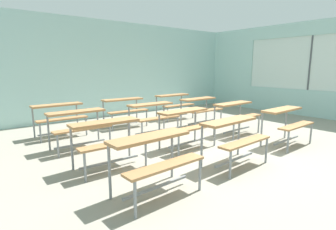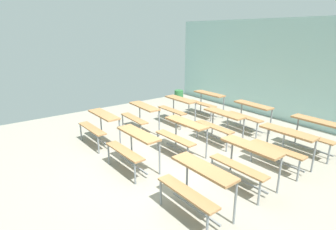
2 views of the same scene
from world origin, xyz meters
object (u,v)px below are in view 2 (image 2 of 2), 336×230
desk_bench_r0c0 (100,122)px  trash_bin (179,95)px  desk_bench_r1c0 (141,113)px  desk_bench_r0c2 (198,180)px  desk_bench_r1c2 (246,156)px  desk_bench_r2c0 (178,105)px  desk_bench_r1c1 (182,130)px  desk_bench_r2c1 (221,120)px  desk_bench_r3c2 (314,129)px  desk_bench_r0c1 (134,142)px  desk_bench_r2c2 (284,141)px  desk_bench_r3c0 (207,99)px  desk_bench_r3c1 (250,111)px

desk_bench_r0c0 → trash_bin: size_ratio=2.99×
desk_bench_r1c0 → desk_bench_r0c2: bearing=-16.9°
desk_bench_r1c2 → desk_bench_r2c0: same height
desk_bench_r1c1 → desk_bench_r2c1: same height
desk_bench_r1c0 → desk_bench_r1c2: 3.35m
desk_bench_r1c0 → desk_bench_r3c2: bearing=36.9°
desk_bench_r0c0 → desk_bench_r3c2: 4.89m
desk_bench_r0c1 → trash_bin: bearing=129.9°
desk_bench_r0c2 → desk_bench_r3c2: size_ratio=1.01×
desk_bench_r0c0 → desk_bench_r2c0: (-0.07, 2.44, 0.00)m
desk_bench_r0c1 → desk_bench_r2c2: 2.96m
desk_bench_r2c0 → desk_bench_r3c2: bearing=18.3°
desk_bench_r3c0 → desk_bench_r1c2: bearing=-36.2°
desk_bench_r2c0 → desk_bench_r1c1: bearing=-36.5°
desk_bench_r0c1 → desk_bench_r1c0: size_ratio=1.01×
desk_bench_r0c2 → desk_bench_r1c2: (-0.06, 1.19, 0.00)m
desk_bench_r0c0 → desk_bench_r3c1: same height
desk_bench_r2c0 → desk_bench_r3c0: same height
desk_bench_r2c1 → desk_bench_r2c2: (1.62, 0.04, 0.00)m
desk_bench_r0c2 → trash_bin: 7.11m
desk_bench_r2c1 → trash_bin: size_ratio=2.97×
desk_bench_r3c2 → trash_bin: bearing=173.1°
desk_bench_r0c0 → desk_bench_r3c0: same height
desk_bench_r0c0 → desk_bench_r2c2: bearing=34.6°
desk_bench_r0c0 → desk_bench_r2c0: bearing=89.7°
desk_bench_r2c0 → desk_bench_r3c1: 2.04m
desk_bench_r1c1 → trash_bin: bearing=139.6°
desk_bench_r2c2 → desk_bench_r3c2: same height
desk_bench_r1c0 → desk_bench_r2c1: (1.72, 1.21, 0.00)m
desk_bench_r3c0 → trash_bin: bearing=162.2°
desk_bench_r0c0 → desk_bench_r3c0: size_ratio=1.01×
desk_bench_r2c0 → desk_bench_r3c0: size_ratio=1.00×
desk_bench_r2c0 → desk_bench_r2c2: (3.35, -0.01, 0.00)m
desk_bench_r0c1 → desk_bench_r1c0: 2.02m
desk_bench_r1c0 → trash_bin: desk_bench_r1c0 is taller
trash_bin → desk_bench_r2c2: bearing=-18.7°
desk_bench_r1c0 → desk_bench_r3c0: (-0.03, 2.47, 0.00)m
desk_bench_r3c0 → trash_bin: (-2.24, 0.68, -0.38)m
desk_bench_r0c2 → desk_bench_r1c1: same height
trash_bin → desk_bench_r3c2: bearing=-7.4°
desk_bench_r2c0 → desk_bench_r0c1: bearing=-56.2°
desk_bench_r2c2 → desk_bench_r3c0: size_ratio=1.00×
desk_bench_r1c2 → desk_bench_r0c0: bearing=-160.3°
desk_bench_r0c0 → desk_bench_r2c2: same height
desk_bench_r2c0 → desk_bench_r2c1: size_ratio=1.00×
desk_bench_r0c0 → desk_bench_r1c1: (1.64, 1.20, 0.00)m
desk_bench_r3c1 → trash_bin: (-3.92, 0.72, -0.38)m
desk_bench_r3c0 → desk_bench_r3c1: same height
desk_bench_r2c2 → desk_bench_r3c2: 1.16m
desk_bench_r2c2 → desk_bench_r3c2: bearing=87.4°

